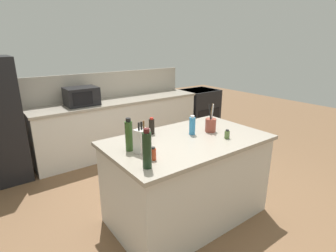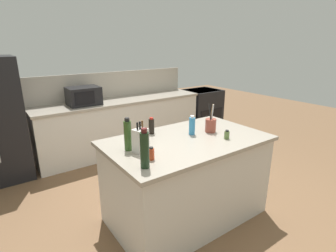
# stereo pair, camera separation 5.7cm
# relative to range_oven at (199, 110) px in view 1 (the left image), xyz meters

# --- Properties ---
(ground_plane) EXTENTS (14.00, 14.00, 0.00)m
(ground_plane) POSITION_rel_range_oven_xyz_m (-2.23, -2.20, -0.47)
(ground_plane) COLOR brown
(back_counter_run) EXTENTS (3.01, 0.66, 0.94)m
(back_counter_run) POSITION_rel_range_oven_xyz_m (-1.93, 0.00, 0.00)
(back_counter_run) COLOR beige
(back_counter_run) RESTS_ON ground_plane
(wall_backsplash) EXTENTS (2.97, 0.03, 0.46)m
(wall_backsplash) POSITION_rel_range_oven_xyz_m (-1.93, 0.32, 0.70)
(wall_backsplash) COLOR #B2A899
(wall_backsplash) RESTS_ON back_counter_run
(kitchen_island) EXTENTS (1.70, 1.03, 0.94)m
(kitchen_island) POSITION_rel_range_oven_xyz_m (-2.23, -2.20, 0.00)
(kitchen_island) COLOR beige
(kitchen_island) RESTS_ON ground_plane
(range_oven) EXTENTS (0.76, 0.65, 0.92)m
(range_oven) POSITION_rel_range_oven_xyz_m (0.00, 0.00, 0.00)
(range_oven) COLOR black
(range_oven) RESTS_ON ground_plane
(microwave) EXTENTS (0.50, 0.39, 0.29)m
(microwave) POSITION_rel_range_oven_xyz_m (-2.58, 0.00, 0.62)
(microwave) COLOR black
(microwave) RESTS_ON back_counter_run
(knife_block) EXTENTS (0.15, 0.13, 0.29)m
(knife_block) POSITION_rel_range_oven_xyz_m (-2.79, -2.21, 0.59)
(knife_block) COLOR beige
(knife_block) RESTS_ON kitchen_island
(utensil_crock) EXTENTS (0.12, 0.12, 0.32)m
(utensil_crock) POSITION_rel_range_oven_xyz_m (-1.87, -2.17, 0.56)
(utensil_crock) COLOR brown
(utensil_crock) RESTS_ON kitchen_island
(spice_jar_oregano) EXTENTS (0.05, 0.05, 0.10)m
(spice_jar_oregano) POSITION_rel_range_oven_xyz_m (-1.89, -2.44, 0.52)
(spice_jar_oregano) COLOR #567038
(spice_jar_oregano) RESTS_ON kitchen_island
(spice_jar_paprika) EXTENTS (0.05, 0.05, 0.12)m
(spice_jar_paprika) POSITION_rel_range_oven_xyz_m (-2.80, -2.42, 0.53)
(spice_jar_paprika) COLOR #B73D1E
(spice_jar_paprika) RESTS_ON kitchen_island
(dish_soap_bottle) EXTENTS (0.07, 0.07, 0.21)m
(dish_soap_bottle) POSITION_rel_range_oven_xyz_m (-2.10, -2.12, 0.57)
(dish_soap_bottle) COLOR #3384BC
(dish_soap_bottle) RESTS_ON kitchen_island
(soy_sauce_bottle) EXTENTS (0.06, 0.06, 0.18)m
(soy_sauce_bottle) POSITION_rel_range_oven_xyz_m (-2.44, -1.84, 0.56)
(soy_sauce_bottle) COLOR black
(soy_sauce_bottle) RESTS_ON kitchen_island
(wine_bottle) EXTENTS (0.07, 0.07, 0.33)m
(wine_bottle) POSITION_rel_range_oven_xyz_m (-2.92, -2.51, 0.63)
(wine_bottle) COLOR black
(wine_bottle) RESTS_ON kitchen_island
(olive_oil_bottle) EXTENTS (0.07, 0.07, 0.31)m
(olive_oil_bottle) POSITION_rel_range_oven_xyz_m (-2.87, -2.11, 0.62)
(olive_oil_bottle) COLOR #2D4C1E
(olive_oil_bottle) RESTS_ON kitchen_island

